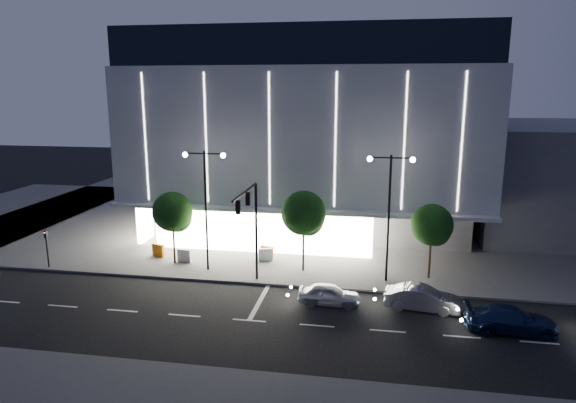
{
  "coord_description": "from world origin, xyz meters",
  "views": [
    {
      "loc": [
        8.94,
        -28.58,
        13.36
      ],
      "look_at": [
        2.61,
        8.47,
        5.0
      ],
      "focal_mm": 32.0,
      "sensor_mm": 36.0,
      "label": 1
    }
  ],
  "objects_px": {
    "street_lamp_east": "(389,199)",
    "tree_left": "(173,214)",
    "street_lamp_west": "(205,193)",
    "car_third": "(511,319)",
    "barrier_c": "(267,252)",
    "traffic_mast": "(251,217)",
    "barrier_d": "(266,255)",
    "car_lead": "(329,294)",
    "tree_right": "(432,227)",
    "tree_mid": "(304,215)",
    "barrier_a": "(158,250)",
    "ped_signal_far": "(47,245)",
    "car_second": "(422,298)"
  },
  "relations": [
    {
      "from": "tree_mid",
      "to": "barrier_d",
      "type": "relative_size",
      "value": 5.59
    },
    {
      "from": "barrier_a",
      "to": "tree_right",
      "type": "bearing_deg",
      "value": 16.86
    },
    {
      "from": "tree_right",
      "to": "car_lead",
      "type": "xyz_separation_m",
      "value": [
        -6.61,
        -5.45,
        -3.22
      ]
    },
    {
      "from": "barrier_c",
      "to": "car_second",
      "type": "bearing_deg",
      "value": -10.71
    },
    {
      "from": "car_lead",
      "to": "street_lamp_east",
      "type": "bearing_deg",
      "value": -37.18
    },
    {
      "from": "street_lamp_west",
      "to": "car_lead",
      "type": "distance_m",
      "value": 11.68
    },
    {
      "from": "street_lamp_east",
      "to": "tree_right",
      "type": "distance_m",
      "value": 3.81
    },
    {
      "from": "tree_mid",
      "to": "ped_signal_far",
      "type": "bearing_deg",
      "value": -172.45
    },
    {
      "from": "tree_right",
      "to": "street_lamp_west",
      "type": "bearing_deg",
      "value": -176.36
    },
    {
      "from": "street_lamp_west",
      "to": "tree_right",
      "type": "relative_size",
      "value": 1.63
    },
    {
      "from": "tree_right",
      "to": "ped_signal_far",
      "type": "bearing_deg",
      "value": -174.86
    },
    {
      "from": "street_lamp_east",
      "to": "tree_left",
      "type": "xyz_separation_m",
      "value": [
        -15.97,
        1.02,
        -1.92
      ]
    },
    {
      "from": "tree_mid",
      "to": "barrier_c",
      "type": "relative_size",
      "value": 5.59
    },
    {
      "from": "tree_mid",
      "to": "car_second",
      "type": "xyz_separation_m",
      "value": [
        8.06,
        -5.27,
        -3.59
      ]
    },
    {
      "from": "barrier_a",
      "to": "street_lamp_east",
      "type": "bearing_deg",
      "value": 13.05
    },
    {
      "from": "street_lamp_east",
      "to": "tree_left",
      "type": "bearing_deg",
      "value": 176.35
    },
    {
      "from": "tree_right",
      "to": "barrier_c",
      "type": "bearing_deg",
      "value": 169.89
    },
    {
      "from": "ped_signal_far",
      "to": "car_second",
      "type": "height_order",
      "value": "ped_signal_far"
    },
    {
      "from": "barrier_c",
      "to": "street_lamp_west",
      "type": "bearing_deg",
      "value": -117.12
    },
    {
      "from": "ped_signal_far",
      "to": "barrier_c",
      "type": "height_order",
      "value": "ped_signal_far"
    },
    {
      "from": "street_lamp_west",
      "to": "car_lead",
      "type": "bearing_deg",
      "value": -25.16
    },
    {
      "from": "traffic_mast",
      "to": "car_third",
      "type": "height_order",
      "value": "traffic_mast"
    },
    {
      "from": "traffic_mast",
      "to": "car_third",
      "type": "relative_size",
      "value": 1.41
    },
    {
      "from": "street_lamp_east",
      "to": "car_lead",
      "type": "distance_m",
      "value": 7.77
    },
    {
      "from": "barrier_c",
      "to": "barrier_d",
      "type": "relative_size",
      "value": 1.0
    },
    {
      "from": "car_second",
      "to": "barrier_c",
      "type": "xyz_separation_m",
      "value": [
        -11.3,
        7.45,
        -0.1
      ]
    },
    {
      "from": "traffic_mast",
      "to": "barrier_a",
      "type": "xyz_separation_m",
      "value": [
        -8.88,
        4.92,
        -4.38
      ]
    },
    {
      "from": "barrier_a",
      "to": "car_lead",
      "type": "bearing_deg",
      "value": -4.8
    },
    {
      "from": "car_lead",
      "to": "car_third",
      "type": "distance_m",
      "value": 10.52
    },
    {
      "from": "tree_left",
      "to": "tree_mid",
      "type": "bearing_deg",
      "value": 0.0
    },
    {
      "from": "traffic_mast",
      "to": "ped_signal_far",
      "type": "xyz_separation_m",
      "value": [
        -16.0,
        1.16,
        -3.14
      ]
    },
    {
      "from": "traffic_mast",
      "to": "street_lamp_west",
      "type": "height_order",
      "value": "street_lamp_west"
    },
    {
      "from": "street_lamp_east",
      "to": "car_lead",
      "type": "relative_size",
      "value": 2.3
    },
    {
      "from": "traffic_mast",
      "to": "tree_right",
      "type": "height_order",
      "value": "traffic_mast"
    },
    {
      "from": "tree_left",
      "to": "tree_right",
      "type": "relative_size",
      "value": 1.04
    },
    {
      "from": "street_lamp_east",
      "to": "barrier_c",
      "type": "relative_size",
      "value": 8.18
    },
    {
      "from": "car_third",
      "to": "tree_left",
      "type": "bearing_deg",
      "value": 71.26
    },
    {
      "from": "tree_left",
      "to": "tree_mid",
      "type": "height_order",
      "value": "tree_mid"
    },
    {
      "from": "ped_signal_far",
      "to": "tree_mid",
      "type": "height_order",
      "value": "tree_mid"
    },
    {
      "from": "street_lamp_east",
      "to": "car_second",
      "type": "xyz_separation_m",
      "value": [
        2.09,
        -4.25,
        -5.21
      ]
    },
    {
      "from": "tree_left",
      "to": "barrier_a",
      "type": "xyz_separation_m",
      "value": [
        -1.91,
        1.24,
        -3.38
      ]
    },
    {
      "from": "car_third",
      "to": "tree_right",
      "type": "bearing_deg",
      "value": 26.12
    },
    {
      "from": "barrier_a",
      "to": "tree_left",
      "type": "bearing_deg",
      "value": -12.67
    },
    {
      "from": "street_lamp_west",
      "to": "car_third",
      "type": "distance_m",
      "value": 21.41
    },
    {
      "from": "car_third",
      "to": "tree_mid",
      "type": "bearing_deg",
      "value": 59.17
    },
    {
      "from": "traffic_mast",
      "to": "tree_left",
      "type": "relative_size",
      "value": 1.24
    },
    {
      "from": "tree_right",
      "to": "barrier_d",
      "type": "bearing_deg",
      "value": 172.68
    },
    {
      "from": "street_lamp_west",
      "to": "car_third",
      "type": "relative_size",
      "value": 1.8
    },
    {
      "from": "traffic_mast",
      "to": "barrier_d",
      "type": "height_order",
      "value": "traffic_mast"
    },
    {
      "from": "tree_mid",
      "to": "barrier_c",
      "type": "height_order",
      "value": "tree_mid"
    }
  ]
}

